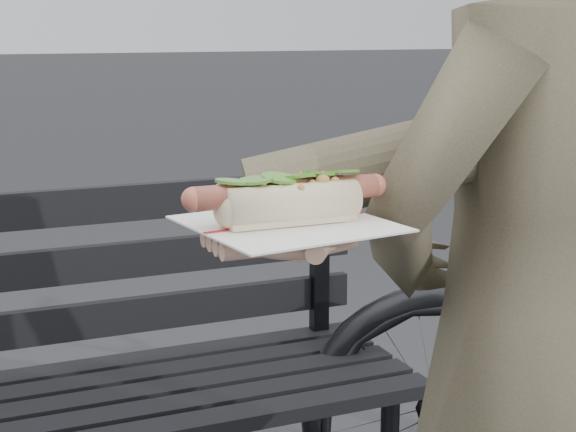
% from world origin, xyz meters
% --- Properties ---
extents(park_bench, '(1.50, 0.44, 0.88)m').
position_xyz_m(park_bench, '(-0.01, 0.92, 0.52)').
color(park_bench, black).
rests_on(park_bench, ground).
extents(person, '(0.65, 0.52, 1.56)m').
position_xyz_m(person, '(0.52, 0.07, 0.78)').
color(person, '#44422D').
rests_on(person, ground).
extents(held_hotdog, '(0.62, 0.30, 0.20)m').
position_xyz_m(held_hotdog, '(0.33, 0.05, 1.05)').
color(held_hotdog, '#44422D').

